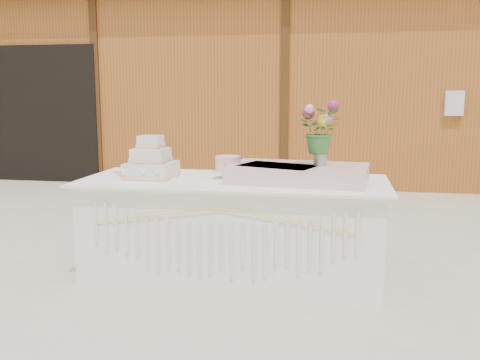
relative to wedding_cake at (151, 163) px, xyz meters
name	(u,v)px	position (x,y,z in m)	size (l,w,h in m)	color
ground	(233,274)	(0.67, 0.01, -0.89)	(80.00, 80.00, 0.00)	beige
barn	(295,80)	(0.66, 6.01, 0.79)	(12.60, 4.60, 3.30)	#A34F22
cake_table	(233,227)	(0.67, 0.01, -0.50)	(2.40, 1.00, 0.77)	white
wedding_cake	(151,163)	(0.00, 0.00, 0.00)	(0.38, 0.38, 0.34)	silver
pink_cake_stand	(228,166)	(0.62, 0.04, -0.01)	(0.25, 0.25, 0.18)	white
satin_runner	(298,173)	(1.18, 0.01, -0.05)	(1.03, 0.60, 0.13)	beige
flower_vase	(320,156)	(1.34, 0.01, 0.08)	(0.10, 0.10, 0.14)	#A6A7AB
bouquet	(321,124)	(1.34, 0.01, 0.33)	(0.31, 0.27, 0.35)	#37702C
loose_flowers	(120,174)	(-0.31, 0.09, -0.11)	(0.15, 0.37, 0.02)	pink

